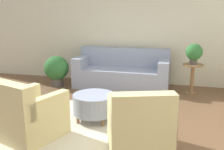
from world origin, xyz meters
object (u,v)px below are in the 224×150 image
Objects in this scene: armchair_right at (139,128)px; ottoman_table at (94,104)px; couch at (122,73)px; potted_plant_floor at (56,69)px; potted_plant_on_side_table at (194,53)px; side_table at (192,75)px; armchair_left at (28,116)px.

armchair_right is 1.26m from ottoman_table.
couch is 3.14m from armchair_right.
couch is 2.98× the size of potted_plant_floor.
ottoman_table is (-0.02, -2.14, -0.05)m from couch.
potted_plant_on_side_table is (0.77, 2.81, 0.61)m from armchair_right.
side_table is 1.50× the size of potted_plant_on_side_table.
side_table is (1.66, -0.20, 0.11)m from couch.
armchair_right is at bearing 0.00° from armchair_left.
potted_plant_floor is (-1.58, 1.79, 0.14)m from ottoman_table.
side_table reaches higher than ottoman_table.
ottoman_table is 0.94× the size of potted_plant_floor.
couch is at bearing 173.20° from side_table.
ottoman_table is 1.57× the size of potted_plant_on_side_table.
potted_plant_on_side_table reaches higher than ottoman_table.
potted_plant_floor reaches higher than ottoman_table.
armchair_left is 3.70m from side_table.
side_table is 0.90× the size of potted_plant_floor.
couch is at bearing 106.46° from armchair_right.
side_table is at bearing 2.66° from potted_plant_floor.
side_table is 0.50m from potted_plant_on_side_table.
armchair_left reaches higher than side_table.
ottoman_table is at bearing -48.60° from potted_plant_floor.
ottoman_table is at bearing 50.27° from armchair_left.
armchair_left is 1.44× the size of ottoman_table.
potted_plant_floor is at bearing 131.40° from ottoman_table.
couch is 2.20× the size of armchair_left.
armchair_right reaches higher than ottoman_table.
side_table is (0.77, 2.81, 0.11)m from armchair_right.
armchair_left is (-0.74, -3.01, 0.01)m from couch.
potted_plant_on_side_table is at bearing -90.00° from side_table.
potted_plant_floor is (-1.60, -0.35, 0.09)m from couch.
potted_plant_floor reaches higher than side_table.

